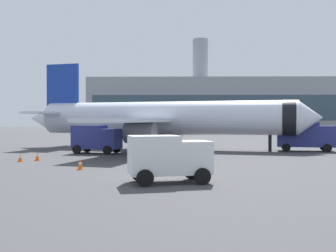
# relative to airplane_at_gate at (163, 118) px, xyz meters

# --- Properties ---
(airplane_at_gate) EXTENTS (35.25, 32.12, 10.50)m
(airplane_at_gate) POSITION_rel_airplane_at_gate_xyz_m (0.00, 0.00, 0.00)
(airplane_at_gate) COLOR silver
(airplane_at_gate) RESTS_ON ground
(service_truck) EXTENTS (5.20, 3.51, 2.90)m
(service_truck) POSITION_rel_airplane_at_gate_xyz_m (-6.66, -6.04, -2.05)
(service_truck) COLOR navy
(service_truck) RESTS_ON ground
(fuel_truck) EXTENTS (6.36, 3.70, 3.20)m
(fuel_truck) POSITION_rel_airplane_at_gate_xyz_m (15.77, -2.56, -1.88)
(fuel_truck) COLOR navy
(fuel_truck) RESTS_ON ground
(cargo_van) EXTENTS (4.75, 3.20, 2.60)m
(cargo_van) POSITION_rel_airplane_at_gate_xyz_m (1.11, -25.49, -2.21)
(cargo_van) COLOR white
(cargo_van) RESTS_ON ground
(safety_cone_near) EXTENTS (0.44, 0.44, 0.62)m
(safety_cone_near) POSITION_rel_airplane_at_gate_xyz_m (1.46, -15.09, -3.35)
(safety_cone_near) COLOR #F2590C
(safety_cone_near) RESTS_ON ground
(safety_cone_mid) EXTENTS (0.44, 0.44, 0.74)m
(safety_cone_mid) POSITION_rel_airplane_at_gate_xyz_m (-10.24, -13.42, -3.29)
(safety_cone_mid) COLOR #F2590C
(safety_cone_mid) RESTS_ON ground
(safety_cone_far) EXTENTS (0.44, 0.44, 0.74)m
(safety_cone_far) POSITION_rel_airplane_at_gate_xyz_m (-5.11, -19.61, -3.29)
(safety_cone_far) COLOR #F2590C
(safety_cone_far) RESTS_ON ground
(safety_cone_outer) EXTENTS (0.44, 0.44, 0.61)m
(safety_cone_outer) POSITION_rel_airplane_at_gate_xyz_m (-11.34, -14.35, -3.35)
(safety_cone_outer) COLOR #F2590C
(safety_cone_outer) RESTS_ON ground
(terminal_building) EXTENTS (70.62, 21.09, 27.01)m
(terminal_building) POSITION_rel_airplane_at_gate_xyz_m (12.78, 70.97, 3.99)
(terminal_building) COLOR gray
(terminal_building) RESTS_ON ground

